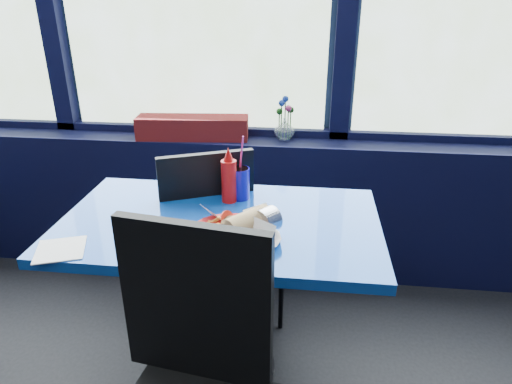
{
  "coord_description": "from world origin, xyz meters",
  "views": [
    {
      "loc": [
        0.62,
        0.5,
        1.55
      ],
      "look_at": [
        0.44,
        1.98,
        0.88
      ],
      "focal_mm": 32.0,
      "sensor_mm": 36.0,
      "label": 1
    }
  ],
  "objects_px": {
    "near_table": "(221,261)",
    "planter_box": "(193,127)",
    "ketchup_bottle": "(229,178)",
    "soda_cup": "(240,182)",
    "chair_near_back": "(225,227)",
    "food_basket": "(236,230)",
    "flower_vase": "(285,126)"
  },
  "relations": [
    {
      "from": "planter_box",
      "to": "ketchup_bottle",
      "type": "bearing_deg",
      "value": -69.53
    },
    {
      "from": "near_table",
      "to": "planter_box",
      "type": "bearing_deg",
      "value": 110.15
    },
    {
      "from": "planter_box",
      "to": "ketchup_bottle",
      "type": "relative_size",
      "value": 2.58
    },
    {
      "from": "planter_box",
      "to": "food_basket",
      "type": "xyz_separation_m",
      "value": [
        0.39,
        -0.98,
        -0.07
      ]
    },
    {
      "from": "flower_vase",
      "to": "soda_cup",
      "type": "bearing_deg",
      "value": -101.89
    },
    {
      "from": "near_table",
      "to": "planter_box",
      "type": "distance_m",
      "value": 0.94
    },
    {
      "from": "ketchup_bottle",
      "to": "near_table",
      "type": "bearing_deg",
      "value": -92.81
    },
    {
      "from": "flower_vase",
      "to": "soda_cup",
      "type": "distance_m",
      "value": 0.69
    },
    {
      "from": "near_table",
      "to": "soda_cup",
      "type": "relative_size",
      "value": 4.31
    },
    {
      "from": "food_basket",
      "to": "soda_cup",
      "type": "bearing_deg",
      "value": 72.62
    },
    {
      "from": "ketchup_bottle",
      "to": "planter_box",
      "type": "bearing_deg",
      "value": 115.27
    },
    {
      "from": "food_basket",
      "to": "planter_box",
      "type": "bearing_deg",
      "value": 87.95
    },
    {
      "from": "planter_box",
      "to": "soda_cup",
      "type": "distance_m",
      "value": 0.73
    },
    {
      "from": "ketchup_bottle",
      "to": "chair_near_back",
      "type": "bearing_deg",
      "value": 109.65
    },
    {
      "from": "chair_near_back",
      "to": "flower_vase",
      "type": "bearing_deg",
      "value": -136.63
    },
    {
      "from": "planter_box",
      "to": "ketchup_bottle",
      "type": "height_order",
      "value": "ketchup_bottle"
    },
    {
      "from": "food_basket",
      "to": "ketchup_bottle",
      "type": "xyz_separation_m",
      "value": [
        -0.08,
        0.31,
        0.06
      ]
    },
    {
      "from": "chair_near_back",
      "to": "flower_vase",
      "type": "distance_m",
      "value": 0.69
    },
    {
      "from": "soda_cup",
      "to": "planter_box",
      "type": "bearing_deg",
      "value": 119.13
    },
    {
      "from": "chair_near_back",
      "to": "food_basket",
      "type": "distance_m",
      "value": 0.55
    },
    {
      "from": "chair_near_back",
      "to": "food_basket",
      "type": "xyz_separation_m",
      "value": [
        0.13,
        -0.47,
        0.25
      ]
    },
    {
      "from": "near_table",
      "to": "food_basket",
      "type": "height_order",
      "value": "food_basket"
    },
    {
      "from": "ketchup_bottle",
      "to": "soda_cup",
      "type": "xyz_separation_m",
      "value": [
        0.04,
        0.04,
        -0.03
      ]
    },
    {
      "from": "planter_box",
      "to": "soda_cup",
      "type": "relative_size",
      "value": 2.15
    },
    {
      "from": "food_basket",
      "to": "ketchup_bottle",
      "type": "bearing_deg",
      "value": 80.0
    },
    {
      "from": "flower_vase",
      "to": "ketchup_bottle",
      "type": "height_order",
      "value": "flower_vase"
    },
    {
      "from": "chair_near_back",
      "to": "soda_cup",
      "type": "height_order",
      "value": "soda_cup"
    },
    {
      "from": "ketchup_bottle",
      "to": "soda_cup",
      "type": "height_order",
      "value": "soda_cup"
    },
    {
      "from": "near_table",
      "to": "ketchup_bottle",
      "type": "relative_size",
      "value": 5.17
    },
    {
      "from": "near_table",
      "to": "ketchup_bottle",
      "type": "xyz_separation_m",
      "value": [
        0.01,
        0.17,
        0.28
      ]
    },
    {
      "from": "flower_vase",
      "to": "chair_near_back",
      "type": "bearing_deg",
      "value": -112.95
    },
    {
      "from": "food_basket",
      "to": "flower_vase",
      "type": "bearing_deg",
      "value": 60.39
    }
  ]
}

